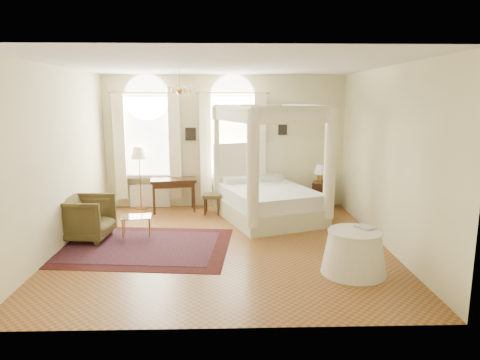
# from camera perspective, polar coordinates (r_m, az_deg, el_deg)

# --- Properties ---
(ground) EXTENTS (6.00, 6.00, 0.00)m
(ground) POSITION_cam_1_polar(r_m,az_deg,el_deg) (8.19, -2.10, -8.60)
(ground) COLOR brown
(ground) RESTS_ON ground
(room_walls) EXTENTS (6.00, 6.00, 6.00)m
(room_walls) POSITION_cam_1_polar(r_m,az_deg,el_deg) (7.76, -2.21, 5.32)
(room_walls) COLOR beige
(room_walls) RESTS_ON ground
(window_left) EXTENTS (1.62, 0.27, 3.29)m
(window_left) POSITION_cam_1_polar(r_m,az_deg,el_deg) (10.85, -12.15, 4.05)
(window_left) COLOR white
(window_left) RESTS_ON room_walls
(window_right) EXTENTS (1.62, 0.27, 3.29)m
(window_right) POSITION_cam_1_polar(r_m,az_deg,el_deg) (10.67, -0.97, 4.18)
(window_right) COLOR white
(window_right) RESTS_ON room_walls
(chandelier) EXTENTS (0.51, 0.45, 0.50)m
(chandelier) POSITION_cam_1_polar(r_m,az_deg,el_deg) (8.98, -8.05, 11.89)
(chandelier) COLOR #B17D3B
(chandelier) RESTS_ON room_walls
(wall_pictures) EXTENTS (2.54, 0.03, 0.39)m
(wall_pictures) POSITION_cam_1_polar(r_m,az_deg,el_deg) (10.73, -1.59, 6.38)
(wall_pictures) COLOR black
(wall_pictures) RESTS_ON room_walls
(canopy_bed) EXTENTS (2.61, 2.88, 2.59)m
(canopy_bed) POSITION_cam_1_polar(r_m,az_deg,el_deg) (9.74, 3.90, -1.87)
(canopy_bed) COLOR beige
(canopy_bed) RESTS_ON ground
(nightstand) EXTENTS (0.57, 0.55, 0.66)m
(nightstand) POSITION_cam_1_polar(r_m,az_deg,el_deg) (10.96, 10.88, -1.97)
(nightstand) COLOR #391E0F
(nightstand) RESTS_ON ground
(nightstand_lamp) EXTENTS (0.28, 0.28, 0.41)m
(nightstand_lamp) POSITION_cam_1_polar(r_m,az_deg,el_deg) (10.92, 10.59, 1.23)
(nightstand_lamp) COLOR #B17D3B
(nightstand_lamp) RESTS_ON nightstand
(writing_desk) EXTENTS (1.16, 0.74, 0.81)m
(writing_desk) POSITION_cam_1_polar(r_m,az_deg,el_deg) (10.48, -8.87, -0.48)
(writing_desk) COLOR #391E0F
(writing_desk) RESTS_ON ground
(laptop) EXTENTS (0.35, 0.28, 0.02)m
(laptop) POSITION_cam_1_polar(r_m,az_deg,el_deg) (10.35, -7.59, 0.14)
(laptop) COLOR black
(laptop) RESTS_ON writing_desk
(stool) EXTENTS (0.45, 0.45, 0.48)m
(stool) POSITION_cam_1_polar(r_m,az_deg,el_deg) (10.23, -3.73, -2.31)
(stool) COLOR #44371D
(stool) RESTS_ON ground
(armchair) EXTENTS (1.02, 0.99, 0.86)m
(armchair) POSITION_cam_1_polar(r_m,az_deg,el_deg) (8.89, -19.86, -4.79)
(armchair) COLOR #44391D
(armchair) RESTS_ON ground
(coffee_table) EXTENTS (0.64, 0.49, 0.40)m
(coffee_table) POSITION_cam_1_polar(r_m,az_deg,el_deg) (8.85, -13.66, -4.96)
(coffee_table) COLOR silver
(coffee_table) RESTS_ON ground
(floor_lamp) EXTENTS (0.40, 0.40, 1.57)m
(floor_lamp) POSITION_cam_1_polar(r_m,az_deg,el_deg) (10.74, -13.31, 3.15)
(floor_lamp) COLOR #B17D3B
(floor_lamp) RESTS_ON ground
(oriental_rug) EXTENTS (3.49, 2.66, 0.01)m
(oriental_rug) POSITION_cam_1_polar(r_m,az_deg,el_deg) (8.28, -13.15, -8.63)
(oriental_rug) COLOR #451310
(oriental_rug) RESTS_ON ground
(side_table) EXTENTS (1.02, 1.02, 0.70)m
(side_table) POSITION_cam_1_polar(r_m,az_deg,el_deg) (7.06, 14.95, -9.29)
(side_table) COLOR white
(side_table) RESTS_ON ground
(book) EXTENTS (0.34, 0.37, 0.03)m
(book) POSITION_cam_1_polar(r_m,az_deg,el_deg) (7.04, 15.72, -6.22)
(book) COLOR black
(book) RESTS_ON side_table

